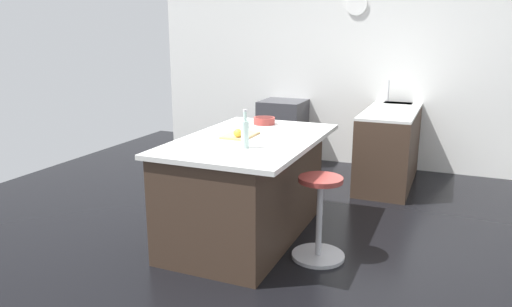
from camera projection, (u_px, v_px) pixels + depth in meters
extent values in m
plane|color=black|center=(269.00, 233.00, 4.49)|extent=(7.26, 7.26, 0.00)
cube|color=silver|center=(343.00, 57.00, 6.62)|extent=(0.12, 5.54, 2.97)
cylinder|color=white|center=(357.00, 5.00, 6.32)|extent=(0.03, 0.28, 0.28)
cube|color=#38281E|center=(394.00, 141.00, 6.26)|extent=(2.38, 0.60, 0.89)
cube|color=silver|center=(396.00, 106.00, 6.15)|extent=(2.38, 0.60, 0.03)
cube|color=#38383D|center=(399.00, 106.00, 6.43)|extent=(0.44, 0.36, 0.12)
cylinder|color=#B7B7BC|center=(388.00, 91.00, 6.43)|extent=(0.02, 0.02, 0.28)
cube|color=#38383D|center=(283.00, 131.00, 6.84)|extent=(0.60, 0.60, 0.89)
cube|color=black|center=(303.00, 136.00, 6.74)|extent=(0.44, 0.01, 0.32)
cube|color=#38281E|center=(246.00, 189.00, 4.35)|extent=(1.74, 0.93, 0.89)
cube|color=silver|center=(251.00, 140.00, 4.21)|extent=(1.80, 1.13, 0.04)
cylinder|color=#B7B7BC|center=(318.00, 256.00, 4.00)|extent=(0.44, 0.44, 0.03)
cylinder|color=#B7B7BC|center=(319.00, 219.00, 3.92)|extent=(0.05, 0.05, 0.64)
cylinder|color=maroon|center=(321.00, 180.00, 3.83)|extent=(0.36, 0.36, 0.04)
cube|color=tan|center=(240.00, 135.00, 4.26)|extent=(0.36, 0.24, 0.02)
sphere|color=gold|center=(238.00, 133.00, 4.13)|extent=(0.07, 0.07, 0.07)
cylinder|color=silver|center=(245.00, 135.00, 3.81)|extent=(0.06, 0.06, 0.22)
cylinder|color=silver|center=(245.00, 116.00, 3.77)|extent=(0.03, 0.03, 0.08)
cylinder|color=#B7B7BC|center=(245.00, 110.00, 3.76)|extent=(0.03, 0.03, 0.02)
cylinder|color=#993833|center=(264.00, 121.00, 4.81)|extent=(0.22, 0.22, 0.07)
cylinder|color=#4C1C19|center=(264.00, 119.00, 4.81)|extent=(0.18, 0.18, 0.04)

